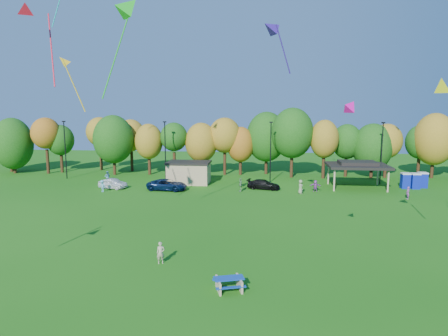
# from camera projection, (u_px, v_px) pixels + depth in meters

# --- Properties ---
(ground) EXTENTS (160.00, 160.00, 0.00)m
(ground) POSITION_uv_depth(u_px,v_px,m) (243.00, 324.00, 20.91)
(ground) COLOR #19600F
(ground) RESTS_ON ground
(tree_line) EXTENTS (93.57, 10.55, 11.15)m
(tree_line) POSITION_uv_depth(u_px,v_px,m) (251.00, 140.00, 64.87)
(tree_line) COLOR black
(tree_line) RESTS_ON ground
(lamp_posts) EXTENTS (64.50, 0.25, 9.09)m
(lamp_posts) POSITION_uv_depth(u_px,v_px,m) (271.00, 150.00, 59.31)
(lamp_posts) COLOR black
(lamp_posts) RESTS_ON ground
(utility_building) EXTENTS (6.30, 4.30, 3.25)m
(utility_building) POSITION_uv_depth(u_px,v_px,m) (189.00, 172.00, 59.01)
(utility_building) COLOR tan
(utility_building) RESTS_ON ground
(pavilion) EXTENTS (8.20, 6.20, 3.77)m
(pavilion) POSITION_uv_depth(u_px,v_px,m) (357.00, 165.00, 55.43)
(pavilion) COLOR tan
(pavilion) RESTS_ON ground
(porta_potties) EXTENTS (3.75, 2.02, 2.18)m
(porta_potties) POSITION_uv_depth(u_px,v_px,m) (414.00, 180.00, 55.53)
(porta_potties) COLOR #0D20A9
(porta_potties) RESTS_ON ground
(picnic_table) EXTENTS (2.23, 2.02, 0.81)m
(picnic_table) POSITION_uv_depth(u_px,v_px,m) (229.00, 283.00, 24.74)
(picnic_table) COLOR tan
(picnic_table) RESTS_ON ground
(kite_flyer) EXTENTS (0.68, 0.56, 1.61)m
(kite_flyer) POSITION_uv_depth(u_px,v_px,m) (161.00, 253.00, 28.88)
(kite_flyer) COLOR tan
(kite_flyer) RESTS_ON ground
(car_a) EXTENTS (4.13, 2.47, 1.32)m
(car_a) POSITION_uv_depth(u_px,v_px,m) (112.00, 184.00, 55.34)
(car_a) COLOR white
(car_a) RESTS_ON ground
(car_b) EXTENTS (4.19, 2.40, 1.31)m
(car_b) POSITION_uv_depth(u_px,v_px,m) (113.00, 183.00, 55.73)
(car_b) COLOR #AFAFB4
(car_b) RESTS_ON ground
(car_c) EXTENTS (5.62, 3.02, 1.50)m
(car_c) POSITION_uv_depth(u_px,v_px,m) (167.00, 185.00, 54.26)
(car_c) COLOR #0B1D42
(car_c) RESTS_ON ground
(car_d) EXTENTS (4.82, 2.83, 1.31)m
(car_d) POSITION_uv_depth(u_px,v_px,m) (264.00, 184.00, 54.99)
(car_d) COLOR black
(car_d) RESTS_ON ground
(far_person_0) EXTENTS (1.51, 0.63, 1.59)m
(far_person_0) POSITION_uv_depth(u_px,v_px,m) (315.00, 186.00, 53.28)
(far_person_0) COLOR purple
(far_person_0) RESTS_ON ground
(far_person_1) EXTENTS (0.91, 0.74, 1.75)m
(far_person_1) POSITION_uv_depth(u_px,v_px,m) (107.00, 177.00, 59.78)
(far_person_1) COLOR teal
(far_person_1) RESTS_ON ground
(far_person_2) EXTENTS (0.77, 1.01, 1.86)m
(far_person_2) POSITION_uv_depth(u_px,v_px,m) (301.00, 187.00, 51.94)
(far_person_2) COLOR gray
(far_person_2) RESTS_ON ground
(far_person_3) EXTENTS (0.44, 0.61, 1.57)m
(far_person_3) POSITION_uv_depth(u_px,v_px,m) (408.00, 193.00, 49.03)
(far_person_3) COLOR #9A4A9D
(far_person_3) RESTS_ON ground
(far_person_4) EXTENTS (0.63, 1.14, 1.84)m
(far_person_4) POSITION_uv_depth(u_px,v_px,m) (241.00, 185.00, 53.30)
(far_person_4) COLOR #5A8E56
(far_person_4) RESTS_ON ground
(far_person_5) EXTENTS (1.15, 0.86, 1.59)m
(far_person_5) POSITION_uv_depth(u_px,v_px,m) (102.00, 186.00, 53.16)
(far_person_5) COLOR #57A4C0
(far_person_5) RESTS_ON ground
(kite_1) EXTENTS (2.43, 2.97, 5.42)m
(kite_1) POSITION_uv_depth(u_px,v_px,m) (443.00, 85.00, 26.92)
(kite_1) COLOR yellow
(kite_3) EXTENTS (2.79, 1.93, 4.56)m
(kite_3) POSITION_uv_depth(u_px,v_px,m) (270.00, 28.00, 32.26)
(kite_3) COLOR navy
(kite_6) EXTENTS (2.50, 3.46, 6.35)m
(kite_6) POSITION_uv_depth(u_px,v_px,m) (26.00, 9.00, 28.48)
(kite_6) COLOR #FB1630
(kite_11) EXTENTS (1.42, 1.40, 1.15)m
(kite_11) POSITION_uv_depth(u_px,v_px,m) (351.00, 106.00, 23.31)
(kite_11) COLOR #F20D9F
(kite_13) EXTENTS (3.97, 3.49, 7.54)m
(kite_13) POSITION_uv_depth(u_px,v_px,m) (129.00, 8.00, 28.39)
(kite_13) COLOR #17AD1C
(kite_14) EXTENTS (2.94, 2.06, 5.30)m
(kite_14) POSITION_uv_depth(u_px,v_px,m) (64.00, 62.00, 36.61)
(kite_14) COLOR yellow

